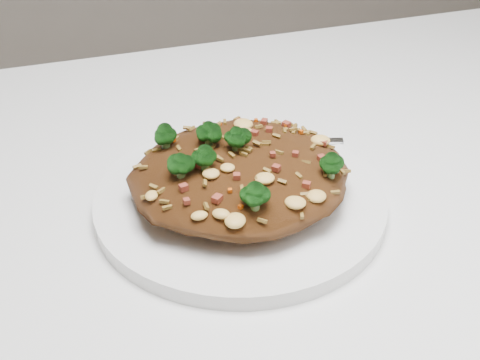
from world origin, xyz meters
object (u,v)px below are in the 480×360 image
object	(u,v)px
fried_rice	(239,167)
fork	(268,141)
dining_table	(171,332)
plate	(240,201)

from	to	relation	value
fried_rice	fork	bearing A→B (deg)	54.10
fork	dining_table	bearing A→B (deg)	-121.55
plate	fork	xyz separation A→B (m)	(0.05, 0.07, 0.01)
plate	fried_rice	world-z (taller)	fried_rice
fried_rice	fork	world-z (taller)	fried_rice
plate	fork	bearing A→B (deg)	54.31
dining_table	fork	world-z (taller)	fork
fried_rice	fork	size ratio (longest dim) A/B	1.18
dining_table	fork	bearing A→B (deg)	41.12
plate	fried_rice	distance (m)	0.04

